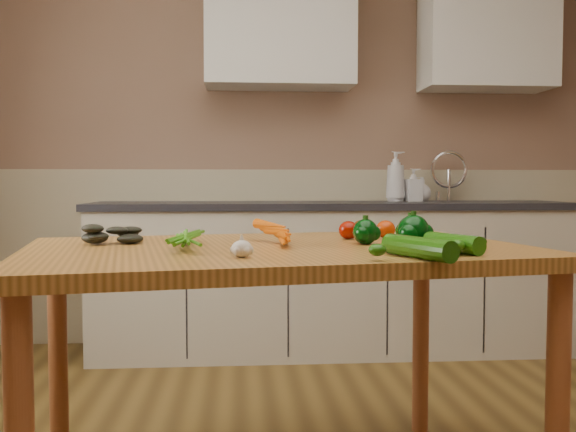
{
  "coord_description": "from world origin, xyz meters",
  "views": [
    {
      "loc": [
        -0.35,
        -1.63,
        1.02
      ],
      "look_at": [
        -0.18,
        0.61,
        0.9
      ],
      "focal_mm": 40.0,
      "sensor_mm": 36.0,
      "label": 1
    }
  ],
  "objects_px": {
    "soap_bottle_a": "(396,176)",
    "garlic_bulb": "(242,249)",
    "soap_bottle_c": "(422,189)",
    "leafy_greens": "(117,226)",
    "pepper_c": "(413,232)",
    "pepper_b": "(410,229)",
    "tomato_a": "(349,230)",
    "carrot_bunch": "(249,233)",
    "pepper_a": "(365,232)",
    "zucchini_b": "(418,248)",
    "table": "(278,275)",
    "soap_bottle_b": "(413,185)",
    "tomato_c": "(386,229)",
    "zucchini_a": "(453,243)",
    "tomato_b": "(362,228)"
  },
  "relations": [
    {
      "from": "zucchini_a",
      "to": "soap_bottle_a",
      "type": "bearing_deg",
      "value": 80.37
    },
    {
      "from": "tomato_c",
      "to": "zucchini_a",
      "type": "relative_size",
      "value": 0.35
    },
    {
      "from": "soap_bottle_b",
      "to": "zucchini_a",
      "type": "xyz_separation_m",
      "value": [
        -0.47,
        -2.14,
        -0.16
      ]
    },
    {
      "from": "pepper_b",
      "to": "tomato_a",
      "type": "height_order",
      "value": "pepper_b"
    },
    {
      "from": "leafy_greens",
      "to": "pepper_b",
      "type": "distance_m",
      "value": 0.97
    },
    {
      "from": "soap_bottle_c",
      "to": "zucchini_a",
      "type": "relative_size",
      "value": 0.75
    },
    {
      "from": "garlic_bulb",
      "to": "pepper_c",
      "type": "xyz_separation_m",
      "value": [
        0.52,
        0.21,
        0.03
      ]
    },
    {
      "from": "soap_bottle_c",
      "to": "soap_bottle_a",
      "type": "bearing_deg",
      "value": -96.36
    },
    {
      "from": "soap_bottle_b",
      "to": "tomato_a",
      "type": "bearing_deg",
      "value": 151.94
    },
    {
      "from": "garlic_bulb",
      "to": "table",
      "type": "bearing_deg",
      "value": 69.78
    },
    {
      "from": "soap_bottle_b",
      "to": "pepper_c",
      "type": "bearing_deg",
      "value": 158.9
    },
    {
      "from": "soap_bottle_a",
      "to": "tomato_a",
      "type": "xyz_separation_m",
      "value": [
        -0.58,
        -1.7,
        -0.2
      ]
    },
    {
      "from": "soap_bottle_c",
      "to": "carrot_bunch",
      "type": "xyz_separation_m",
      "value": [
        -1.11,
        -1.91,
        -0.12
      ]
    },
    {
      "from": "table",
      "to": "garlic_bulb",
      "type": "bearing_deg",
      "value": -120.17
    },
    {
      "from": "table",
      "to": "pepper_b",
      "type": "distance_m",
      "value": 0.48
    },
    {
      "from": "leafy_greens",
      "to": "zucchini_a",
      "type": "distance_m",
      "value": 1.07
    },
    {
      "from": "tomato_c",
      "to": "zucchini_b",
      "type": "distance_m",
      "value": 0.61
    },
    {
      "from": "soap_bottle_b",
      "to": "tomato_a",
      "type": "xyz_separation_m",
      "value": [
        -0.69,
        -1.69,
        -0.15
      ]
    },
    {
      "from": "carrot_bunch",
      "to": "tomato_c",
      "type": "height_order",
      "value": "carrot_bunch"
    },
    {
      "from": "soap_bottle_a",
      "to": "pepper_a",
      "type": "xyz_separation_m",
      "value": [
        -0.56,
        -1.88,
        -0.2
      ]
    },
    {
      "from": "soap_bottle_c",
      "to": "zucchini_b",
      "type": "bearing_deg",
      "value": -29.89
    },
    {
      "from": "leafy_greens",
      "to": "table",
      "type": "bearing_deg",
      "value": -14.72
    },
    {
      "from": "carrot_bunch",
      "to": "zucchini_a",
      "type": "xyz_separation_m",
      "value": [
        0.57,
        -0.26,
        -0.01
      ]
    },
    {
      "from": "pepper_a",
      "to": "soap_bottle_c",
      "type": "bearing_deg",
      "value": 68.92
    },
    {
      "from": "soap_bottle_a",
      "to": "tomato_a",
      "type": "relative_size",
      "value": 4.46
    },
    {
      "from": "table",
      "to": "leafy_greens",
      "type": "relative_size",
      "value": 7.67
    },
    {
      "from": "pepper_b",
      "to": "tomato_a",
      "type": "relative_size",
      "value": 1.22
    },
    {
      "from": "soap_bottle_b",
      "to": "pepper_b",
      "type": "height_order",
      "value": "soap_bottle_b"
    },
    {
      "from": "soap_bottle_c",
      "to": "table",
      "type": "bearing_deg",
      "value": -41.3
    },
    {
      "from": "zucchini_a",
      "to": "zucchini_b",
      "type": "height_order",
      "value": "zucchini_b"
    },
    {
      "from": "soap_bottle_b",
      "to": "tomato_c",
      "type": "distance_m",
      "value": 1.75
    },
    {
      "from": "pepper_b",
      "to": "tomato_b",
      "type": "height_order",
      "value": "pepper_b"
    },
    {
      "from": "pepper_b",
      "to": "garlic_bulb",
      "type": "bearing_deg",
      "value": -143.97
    },
    {
      "from": "leafy_greens",
      "to": "pepper_c",
      "type": "bearing_deg",
      "value": -14.23
    },
    {
      "from": "soap_bottle_c",
      "to": "leafy_greens",
      "type": "relative_size",
      "value": 0.69
    },
    {
      "from": "soap_bottle_c",
      "to": "leafy_greens",
      "type": "bearing_deg",
      "value": -54.16
    },
    {
      "from": "carrot_bunch",
      "to": "tomato_b",
      "type": "height_order",
      "value": "carrot_bunch"
    },
    {
      "from": "carrot_bunch",
      "to": "tomato_a",
      "type": "bearing_deg",
      "value": 18.39
    },
    {
      "from": "carrot_bunch",
      "to": "zucchini_a",
      "type": "bearing_deg",
      "value": -34.62
    },
    {
      "from": "garlic_bulb",
      "to": "leafy_greens",
      "type": "bearing_deg",
      "value": 132.22
    },
    {
      "from": "zucchini_b",
      "to": "tomato_a",
      "type": "bearing_deg",
      "value": 98.36
    },
    {
      "from": "leafy_greens",
      "to": "pepper_a",
      "type": "bearing_deg",
      "value": -7.72
    },
    {
      "from": "pepper_a",
      "to": "pepper_c",
      "type": "bearing_deg",
      "value": -45.93
    },
    {
      "from": "pepper_a",
      "to": "pepper_b",
      "type": "bearing_deg",
      "value": 22.59
    },
    {
      "from": "soap_bottle_a",
      "to": "garlic_bulb",
      "type": "xyz_separation_m",
      "value": [
        -0.96,
        -2.22,
        -0.21
      ]
    },
    {
      "from": "table",
      "to": "tomato_c",
      "type": "bearing_deg",
      "value": 21.71
    },
    {
      "from": "zucchini_a",
      "to": "pepper_c",
      "type": "bearing_deg",
      "value": 118.34
    },
    {
      "from": "garlic_bulb",
      "to": "pepper_c",
      "type": "height_order",
      "value": "pepper_c"
    },
    {
      "from": "zucchini_a",
      "to": "garlic_bulb",
      "type": "bearing_deg",
      "value": -172.92
    },
    {
      "from": "soap_bottle_c",
      "to": "tomato_c",
      "type": "xyz_separation_m",
      "value": [
        -0.62,
        -1.69,
        -0.12
      ]
    }
  ]
}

